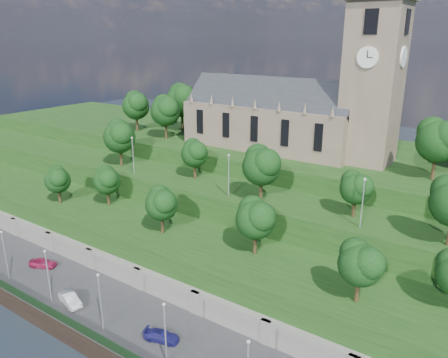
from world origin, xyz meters
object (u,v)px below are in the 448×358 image
Objects in this scene: car_right at (162,336)px; car_left at (43,263)px; church at (295,110)px; car_middle at (70,299)px.

car_left is at bearing 68.15° from car_right.
church is 9.54× the size of car_left.
car_left is at bearing 86.00° from car_middle.
car_left is 12.01m from car_middle.
car_right is (25.96, -2.30, -0.09)m from car_left.
church reaches higher than car_left.
car_middle is (11.41, -3.73, 0.04)m from car_left.
car_right is (14.54, 1.42, -0.13)m from car_middle.
church reaches higher than car_right.
car_middle is 1.07× the size of car_right.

